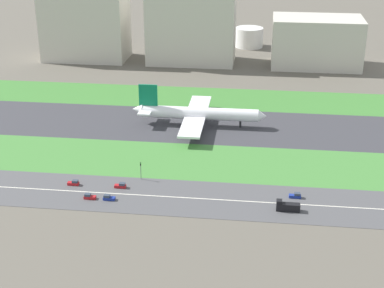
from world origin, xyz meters
TOP-DOWN VIEW (x-y plane):
  - ground_plane at (0.00, 0.00)m, footprint 800.00×800.00m
  - runway at (0.00, 0.00)m, footprint 280.00×46.00m
  - grass_median_north at (0.00, 41.00)m, footprint 280.00×36.00m
  - grass_median_south at (0.00, -41.00)m, footprint 280.00×36.00m
  - highway at (0.00, -73.00)m, footprint 280.00×28.00m
  - highway_centerline at (0.00, -73.00)m, footprint 266.00×0.50m
  - airliner at (-2.78, 0.00)m, footprint 65.00×56.00m
  - car_5 at (42.08, -68.00)m, footprint 4.40×1.80m
  - truck_0 at (38.75, -78.00)m, footprint 8.40×2.50m
  - car_4 at (-24.11, -68.00)m, footprint 4.40×1.80m
  - car_6 at (-42.68, -68.00)m, footprint 4.40×1.80m
  - car_1 at (-33.61, -78.00)m, footprint 4.40×1.80m
  - car_3 at (-26.34, -78.00)m, footprint 4.40×1.80m
  - traffic_light at (-17.83, -60.01)m, footprint 0.36×0.50m
  - terminal_building at (-90.00, 114.00)m, footprint 54.70×31.34m
  - hangar_building at (-19.11, 114.00)m, footprint 56.23×31.65m
  - office_tower at (61.44, 114.00)m, footprint 56.25×33.64m
  - fuel_tank_west at (17.40, 159.00)m, footprint 19.93×19.93m

SIDE VIEW (x-z plane):
  - ground_plane at x=0.00m, z-range 0.00..0.00m
  - runway at x=0.00m, z-range 0.00..0.10m
  - grass_median_north at x=0.00m, z-range 0.00..0.10m
  - grass_median_south at x=0.00m, z-range 0.00..0.10m
  - highway at x=0.00m, z-range 0.00..0.10m
  - highway_centerline at x=0.00m, z-range 0.10..0.11m
  - car_5 at x=42.08m, z-range -0.08..1.92m
  - car_4 at x=-24.11m, z-range -0.08..1.92m
  - car_6 at x=-42.68m, z-range -0.08..1.92m
  - car_1 at x=-33.61m, z-range -0.08..1.92m
  - car_3 at x=-26.34m, z-range -0.08..1.92m
  - truck_0 at x=38.75m, z-range -0.33..3.67m
  - traffic_light at x=-17.83m, z-range 0.69..7.89m
  - airliner at x=-2.78m, z-range -3.62..16.08m
  - fuel_tank_west at x=17.40m, z-range 0.00..13.89m
  - office_tower at x=61.44m, z-range 0.00..31.17m
  - terminal_building at x=-90.00m, z-range 0.00..43.94m
  - hangar_building at x=-19.11m, z-range 0.00..51.26m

